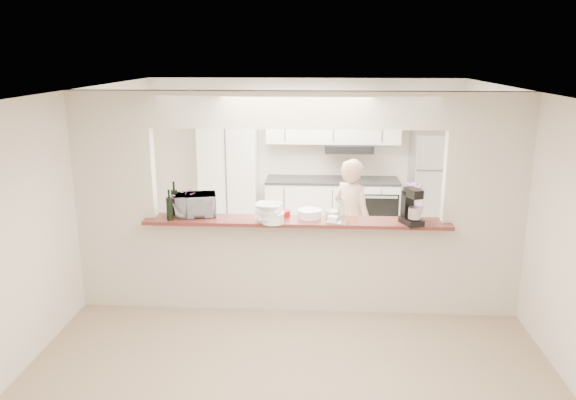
# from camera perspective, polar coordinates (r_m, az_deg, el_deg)

# --- Properties ---
(floor) EXTENTS (6.00, 6.00, 0.00)m
(floor) POSITION_cam_1_polar(r_m,az_deg,el_deg) (6.69, 0.84, -10.85)
(floor) COLOR tan
(floor) RESTS_ON ground
(tile_overlay) EXTENTS (5.00, 2.90, 0.01)m
(tile_overlay) POSITION_cam_1_polar(r_m,az_deg,el_deg) (8.11, 1.33, -6.08)
(tile_overlay) COLOR beige
(tile_overlay) RESTS_ON floor
(partition) EXTENTS (5.00, 0.15, 2.50)m
(partition) POSITION_cam_1_polar(r_m,az_deg,el_deg) (6.19, 0.89, 1.61)
(partition) COLOR beige
(partition) RESTS_ON floor
(bar_counter) EXTENTS (3.40, 0.38, 1.09)m
(bar_counter) POSITION_cam_1_polar(r_m,az_deg,el_deg) (6.46, 0.86, -6.26)
(bar_counter) COLOR beige
(bar_counter) RESTS_ON floor
(kitchen_cabinets) EXTENTS (3.15, 0.62, 2.25)m
(kitchen_cabinets) POSITION_cam_1_polar(r_m,az_deg,el_deg) (8.97, 0.45, 2.44)
(kitchen_cabinets) COLOR silver
(kitchen_cabinets) RESTS_ON floor
(refrigerator) EXTENTS (0.75, 0.70, 1.70)m
(refrigerator) POSITION_cam_1_polar(r_m,az_deg,el_deg) (9.09, 14.65, 1.31)
(refrigerator) COLOR #B0B0B5
(refrigerator) RESTS_ON floor
(flower_left) EXTENTS (0.35, 0.32, 0.34)m
(flower_left) POSITION_cam_1_polar(r_m,az_deg,el_deg) (6.48, -10.65, -0.09)
(flower_left) COLOR pink
(flower_left) RESTS_ON bar_counter
(wine_bottle_a) EXTENTS (0.07, 0.07, 0.35)m
(wine_bottle_a) POSITION_cam_1_polar(r_m,az_deg,el_deg) (6.33, -11.95, -0.82)
(wine_bottle_a) COLOR black
(wine_bottle_a) RESTS_ON bar_counter
(wine_bottle_b) EXTENTS (0.08, 0.08, 0.39)m
(wine_bottle_b) POSITION_cam_1_polar(r_m,az_deg,el_deg) (6.53, -11.46, -0.17)
(wine_bottle_b) COLOR black
(wine_bottle_b) RESTS_ON bar_counter
(toaster_oven) EXTENTS (0.51, 0.40, 0.25)m
(toaster_oven) POSITION_cam_1_polar(r_m,az_deg,el_deg) (6.46, -9.34, -0.48)
(toaster_oven) COLOR #9E9EA2
(toaster_oven) RESTS_ON bar_counter
(serving_bowls) EXTENTS (0.32, 0.32, 0.21)m
(serving_bowls) POSITION_cam_1_polar(r_m,az_deg,el_deg) (6.12, -1.99, -1.34)
(serving_bowls) COLOR white
(serving_bowls) RESTS_ON bar_counter
(plate_stack_a) EXTENTS (0.25, 0.25, 0.12)m
(plate_stack_a) POSITION_cam_1_polar(r_m,az_deg,el_deg) (6.11, -1.54, -1.82)
(plate_stack_a) COLOR white
(plate_stack_a) RESTS_ON bar_counter
(plate_stack_b) EXTENTS (0.27, 0.27, 0.10)m
(plate_stack_b) POSITION_cam_1_polar(r_m,az_deg,el_deg) (6.31, 2.19, -1.40)
(plate_stack_b) COLOR white
(plate_stack_b) RESTS_ON bar_counter
(red_bowl) EXTENTS (0.15, 0.15, 0.07)m
(red_bowl) POSITION_cam_1_polar(r_m,az_deg,el_deg) (6.37, -0.44, -1.34)
(red_bowl) COLOR maroon
(red_bowl) RESTS_ON bar_counter
(tan_bowl) EXTENTS (0.16, 0.16, 0.07)m
(tan_bowl) POSITION_cam_1_polar(r_m,az_deg,el_deg) (6.36, 4.51, -1.40)
(tan_bowl) COLOR tan
(tan_bowl) RESTS_ON bar_counter
(utensil_caddy) EXTENTS (0.26, 0.18, 0.22)m
(utensil_caddy) POSITION_cam_1_polar(r_m,az_deg,el_deg) (6.12, 5.03, -1.51)
(utensil_caddy) COLOR silver
(utensil_caddy) RESTS_ON bar_counter
(stand_mixer) EXTENTS (0.26, 0.31, 0.40)m
(stand_mixer) POSITION_cam_1_polar(r_m,az_deg,el_deg) (6.19, 12.42, -0.80)
(stand_mixer) COLOR black
(stand_mixer) RESTS_ON bar_counter
(flower_right) EXTENTS (0.27, 0.27, 0.41)m
(flower_right) POSITION_cam_1_polar(r_m,az_deg,el_deg) (6.37, 12.67, -0.12)
(flower_right) COLOR #9F61B4
(flower_right) RESTS_ON bar_counter
(person) EXTENTS (0.69, 0.68, 1.60)m
(person) POSITION_cam_1_polar(r_m,az_deg,el_deg) (7.25, 6.50, -2.10)
(person) COLOR tan
(person) RESTS_ON floor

